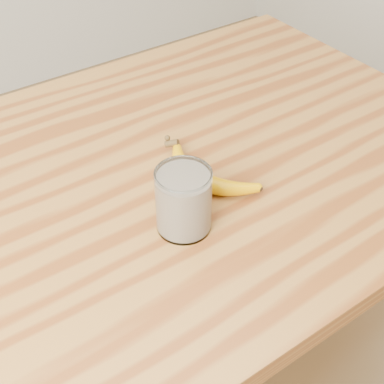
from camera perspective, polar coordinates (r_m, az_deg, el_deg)
table at (r=1.03m, az=-3.31°, el=-3.23°), size 1.20×0.80×0.90m
smoothie_glass at (r=0.80m, az=-0.90°, el=-0.96°), size 0.09×0.09×0.11m
banana at (r=0.90m, az=0.81°, el=1.27°), size 0.16×0.27×0.03m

